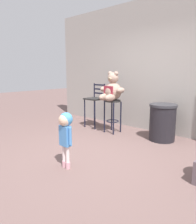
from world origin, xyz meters
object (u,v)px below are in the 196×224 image
object	(u,v)px
child_walking	(65,128)
bar_chair_empty	(95,101)
bar_stool_with_teddy	(113,110)
teddy_bear	(112,90)
trash_bin	(162,122)

from	to	relation	value
child_walking	bar_chair_empty	xyz separation A→B (m)	(-1.34, 2.05, 0.06)
bar_stool_with_teddy	teddy_bear	world-z (taller)	teddy_bear
child_walking	trash_bin	world-z (taller)	child_walking
teddy_bear	child_walking	bearing A→B (deg)	-70.24
bar_stool_with_teddy	trash_bin	bearing A→B (deg)	12.03
bar_stool_with_teddy	child_walking	bearing A→B (deg)	-70.54
trash_bin	bar_chair_empty	xyz separation A→B (m)	(-1.79, -0.14, 0.28)
bar_chair_empty	trash_bin	bearing A→B (deg)	4.40
teddy_bear	child_walking	size ratio (longest dim) A/B	0.78
child_walking	bar_chair_empty	distance (m)	2.45
trash_bin	bar_chair_empty	distance (m)	1.82
teddy_bear	trash_bin	xyz separation A→B (m)	(1.13, 0.27, -0.62)
bar_stool_with_teddy	trash_bin	xyz separation A→B (m)	(1.13, 0.24, -0.16)
child_walking	trash_bin	distance (m)	2.24
trash_bin	bar_chair_empty	bearing A→B (deg)	-175.60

